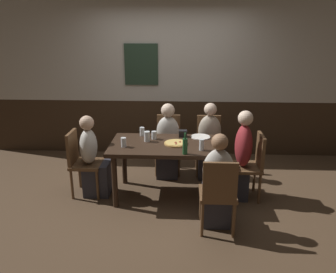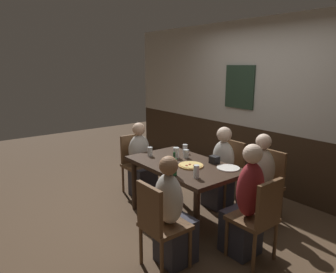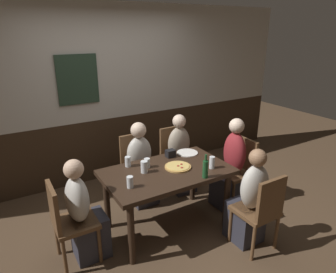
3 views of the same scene
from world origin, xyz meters
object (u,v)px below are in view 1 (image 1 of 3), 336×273
Objects in this scene: person_right_far at (209,146)px; condiment_caddy at (183,133)px; dining_table at (165,150)px; person_head_east at (239,162)px; tumbler_water at (142,132)px; person_right_near at (217,187)px; chair_right_far at (209,141)px; chair_mid_far at (168,140)px; pizza at (176,143)px; beer_glass_tall at (154,135)px; person_head_west at (93,162)px; chair_head_east at (251,163)px; tumbler_short at (124,143)px; chair_right_near at (218,192)px; person_mid_far at (168,146)px; chair_head_west at (81,159)px; highball_clear at (202,145)px; plate_white_large at (200,137)px; beer_bottle_green at (185,146)px; pint_glass_amber at (147,137)px.

person_right_far reaches higher than condiment_caddy.
dining_table is 0.97m from person_head_east.
tumbler_water reaches higher than condiment_caddy.
person_head_east is at bearing 63.20° from person_right_near.
chair_mid_far is at bearing 180.00° from chair_right_far.
pizza is 2.74× the size of condiment_caddy.
beer_glass_tall is (-0.16, 0.18, 0.14)m from dining_table.
person_head_west is at bearing -152.15° from chair_right_far.
chair_head_east is 7.33× the size of tumbler_short.
person_mid_far is (-0.62, 1.51, -0.03)m from chair_right_near.
chair_head_east is at bearing 0.37° from pizza.
chair_head_east is at bearing 0.00° from chair_head_west.
chair_head_west is (-1.75, 0.84, 0.00)m from chair_right_near.
pizza is (-0.82, -0.01, 0.25)m from person_head_east.
beer_glass_tall is (-0.16, -0.66, 0.29)m from chair_mid_far.
chair_right_far is at bearing 0.00° from chair_mid_far.
chair_head_west is at bearing 179.71° from pizza.
person_right_far reaches higher than beer_glass_tall.
highball_clear reaches higher than pizza.
pizza is 2.77× the size of beer_glass_tall.
chair_right_far is at bearing 90.00° from person_right_far.
person_right_near is at bearing -80.80° from plate_white_large.
dining_table is at bearing 0.00° from chair_head_west.
person_right_near is 9.27× the size of tumbler_short.
person_head_east reaches higher than chair_right_far.
tumbler_short is at bearing -139.18° from chair_right_far.
person_head_west is 9.15× the size of tumbler_short.
chair_head_east is 1.02m from pizza.
person_mid_far is at bearing 35.04° from person_head_west.
person_right_near is 1.48m from person_mid_far.
person_right_near is (-0.00, -1.35, -0.01)m from person_right_far.
person_mid_far is 0.54m from condiment_caddy.
person_head_west is at bearing 156.98° from person_right_near.
beer_bottle_green is at bearing -153.12° from person_head_east.
highball_clear is (-0.50, -0.22, 0.30)m from person_head_east.
person_head_east reaches higher than tumbler_water.
pint_glass_amber is at bearing -145.62° from person_right_far.
beer_glass_tall is at bearing -170.29° from plate_white_large.
person_right_far reaches higher than chair_head_east.
beer_bottle_green is 0.66m from condiment_caddy.
person_right_far is at bearing 47.20° from dining_table.
chair_right_far is at bearing 72.98° from beer_bottle_green.
person_head_east is 1.17m from beer_glass_tall.
beer_bottle_green reaches higher than condiment_caddy.
highball_clear is (0.32, -0.21, 0.05)m from pizza.
person_head_west reaches higher than chair_mid_far.
beer_bottle_green is (1.38, -0.36, 0.35)m from chair_head_west.
tumbler_water is (-1.30, 0.31, 0.29)m from person_head_east.
person_mid_far is 10.18× the size of beer_glass_tall.
person_head_east is 0.86m from pizza.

